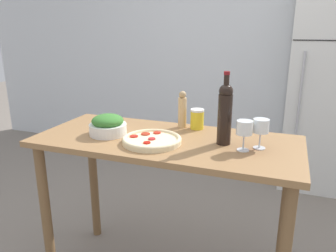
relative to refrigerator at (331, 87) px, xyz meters
name	(u,v)px	position (x,y,z in m)	size (l,w,h in m)	color
wall_back	(234,42)	(-0.94, 0.35, 0.36)	(6.40, 0.08, 2.60)	silver
refrigerator	(331,87)	(0.00, 0.00, 0.00)	(0.73, 0.63, 1.87)	silver
prep_counter	(166,164)	(-0.94, -1.71, -0.20)	(1.38, 0.60, 0.88)	olive
wine_bottle	(225,112)	(-0.64, -1.68, 0.11)	(0.07, 0.07, 0.36)	black
wine_glass_near	(244,129)	(-0.53, -1.74, 0.05)	(0.08, 0.08, 0.15)	silver
wine_glass_far	(261,127)	(-0.46, -1.69, 0.05)	(0.08, 0.08, 0.15)	silver
pepper_mill	(182,110)	(-0.92, -1.48, 0.05)	(0.05, 0.05, 0.21)	tan
salad_bowl	(108,125)	(-1.26, -1.75, 0.00)	(0.20, 0.20, 0.11)	white
homemade_pizza	(152,140)	(-0.98, -1.80, -0.04)	(0.30, 0.30, 0.03)	beige
salt_canister	(197,119)	(-0.83, -1.48, 0.01)	(0.08, 0.08, 0.12)	yellow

